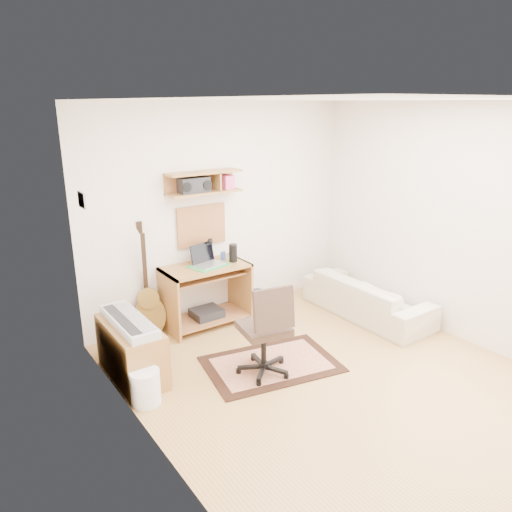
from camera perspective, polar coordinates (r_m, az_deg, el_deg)
floor at (r=4.98m, az=8.59°, el=-13.84°), size 3.60×4.00×0.01m
ceiling at (r=4.26m, az=10.25°, el=17.70°), size 3.60×4.00×0.01m
back_wall at (r=6.00m, az=-4.05°, el=5.24°), size 3.60×0.01×2.60m
left_wall at (r=3.50m, az=-12.55°, el=-4.24°), size 0.01×4.00×2.60m
right_wall at (r=5.82m, az=22.30°, el=3.58°), size 0.01×4.00×2.60m
wall_shelf at (r=5.67m, az=-6.09°, el=8.58°), size 0.90×0.25×0.26m
cork_board at (r=5.86m, az=-6.42°, el=3.58°), size 0.64×0.03×0.49m
wall_photo at (r=4.77m, az=-19.74°, el=6.21°), size 0.02×0.20×0.15m
desk at (r=5.85m, az=-5.87°, el=-4.64°), size 1.00×0.55×0.75m
laptop at (r=5.68m, az=-5.59°, el=0.07°), size 0.40×0.40×0.25m
speaker at (r=5.81m, az=-2.71°, el=0.36°), size 0.10×0.10×0.22m
desk_lamp at (r=5.87m, az=-5.20°, el=0.84°), size 0.10×0.10×0.29m
pencil_cup at (r=5.93m, az=-3.87°, el=0.06°), size 0.06×0.06×0.09m
boombox at (r=5.60m, az=-7.29°, el=8.23°), size 0.35×0.16×0.18m
rug at (r=5.12m, az=1.80°, el=-12.55°), size 1.47×1.12×0.02m
task_chair at (r=4.75m, az=0.92°, el=-8.45°), size 0.58×0.58×0.98m
cabinet at (r=4.95m, az=-14.41°, el=-10.73°), size 0.40×0.90×0.55m
music_keyboard at (r=4.81m, az=-14.70°, el=-7.43°), size 0.28×0.88×0.08m
guitar at (r=5.60m, az=-12.58°, el=-2.82°), size 0.41×0.33×1.33m
waste_basket at (r=4.58m, az=-12.85°, el=-14.74°), size 0.32×0.32×0.32m
printer at (r=6.40m, az=0.14°, el=-5.32°), size 0.54×0.49×0.17m
sofa at (r=6.24m, az=12.94°, el=-3.98°), size 0.50×1.70×0.66m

